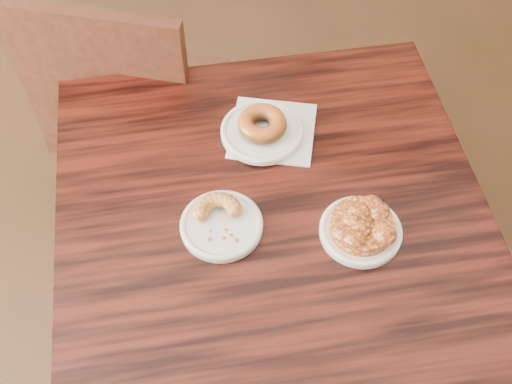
{
  "coord_description": "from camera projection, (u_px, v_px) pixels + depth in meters",
  "views": [
    {
      "loc": [
        -0.12,
        -0.58,
        1.75
      ],
      "look_at": [
        -0.02,
        0.1,
        0.8
      ],
      "focal_mm": 45.0,
      "sensor_mm": 36.0,
      "label": 1
    }
  ],
  "objects": [
    {
      "name": "cafe_table",
      "position": [
        269.0,
        297.0,
        1.52
      ],
      "size": [
        0.82,
        0.82,
        0.75
      ],
      "primitive_type": "cube",
      "rotation": [
        0.0,
        0.0,
        0.02
      ],
      "color": "black",
      "rests_on": "floor"
    },
    {
      "name": "napkin",
      "position": [
        273.0,
        131.0,
        1.32
      ],
      "size": [
        0.21,
        0.21,
        0.0
      ],
      "primitive_type": "cube",
      "rotation": [
        0.0,
        0.0,
        -0.28
      ],
      "color": "silver",
      "rests_on": "cafe_table"
    },
    {
      "name": "apple_fritter",
      "position": [
        362.0,
        224.0,
        1.15
      ],
      "size": [
        0.16,
        0.16,
        0.04
      ],
      "primitive_type": null,
      "color": "#4F1608",
      "rests_on": "plate_fritter"
    },
    {
      "name": "chair_far",
      "position": [
        143.0,
        103.0,
        1.78
      ],
      "size": [
        0.57,
        0.57,
        0.9
      ],
      "primitive_type": null,
      "rotation": [
        0.0,
        0.0,
        2.81
      ],
      "color": "black",
      "rests_on": "floor"
    },
    {
      "name": "plate_fritter",
      "position": [
        360.0,
        231.0,
        1.17
      ],
      "size": [
        0.15,
        0.15,
        0.01
      ],
      "primitive_type": "cylinder",
      "color": "white",
      "rests_on": "cafe_table"
    },
    {
      "name": "plate_cruller",
      "position": [
        222.0,
        226.0,
        1.18
      ],
      "size": [
        0.15,
        0.15,
        0.01
      ],
      "primitive_type": "cylinder",
      "color": "silver",
      "rests_on": "cafe_table"
    },
    {
      "name": "glazed_donut",
      "position": [
        262.0,
        124.0,
        1.29
      ],
      "size": [
        0.1,
        0.1,
        0.04
      ],
      "primitive_type": "torus",
      "color": "#8E3C14",
      "rests_on": "plate_donut"
    },
    {
      "name": "plate_donut",
      "position": [
        262.0,
        132.0,
        1.31
      ],
      "size": [
        0.17,
        0.17,
        0.01
      ],
      "primitive_type": "cylinder",
      "color": "white",
      "rests_on": "napkin"
    },
    {
      "name": "cruller_fragment",
      "position": [
        221.0,
        219.0,
        1.16
      ],
      "size": [
        0.11,
        0.11,
        0.03
      ],
      "primitive_type": null,
      "color": "brown",
      "rests_on": "plate_cruller"
    }
  ]
}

